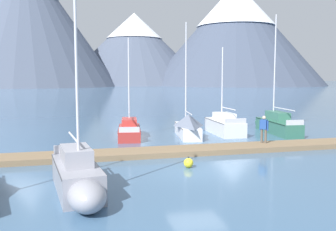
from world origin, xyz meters
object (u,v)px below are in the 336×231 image
object	(u,v)px
sailboat_second_berth	(78,177)
sailboat_outer_slip	(276,124)
sailboat_mid_dock_port	(129,129)
sailboat_mid_dock_starboard	(187,125)
sailboat_far_berth	(223,125)
mooring_buoy_channel_marker	(189,163)
person_on_dock	(264,128)

from	to	relation	value
sailboat_second_berth	sailboat_outer_slip	size ratio (longest dim) A/B	0.81
sailboat_mid_dock_port	sailboat_mid_dock_starboard	size ratio (longest dim) A/B	0.86
sailboat_far_berth	sailboat_outer_slip	world-z (taller)	sailboat_outer_slip
sailboat_outer_slip	sailboat_second_berth	bearing A→B (deg)	-139.63
sailboat_mid_dock_port	sailboat_far_berth	bearing A→B (deg)	-0.05
sailboat_far_berth	mooring_buoy_channel_marker	xyz separation A→B (m)	(-5.67, -10.18, -0.43)
person_on_dock	mooring_buoy_channel_marker	xyz separation A→B (m)	(-5.95, -3.94, -1.03)
sailboat_mid_dock_port	sailboat_mid_dock_starboard	xyz separation A→B (m)	(4.15, -0.97, 0.29)
sailboat_mid_dock_port	mooring_buoy_channel_marker	world-z (taller)	sailboat_mid_dock_port
sailboat_second_berth	mooring_buoy_channel_marker	bearing A→B (deg)	31.46
sailboat_mid_dock_port	sailboat_mid_dock_starboard	bearing A→B (deg)	-13.10
sailboat_far_berth	sailboat_mid_dock_port	bearing A→B (deg)	179.95
sailboat_far_berth	mooring_buoy_channel_marker	size ratio (longest dim) A/B	12.19
sailboat_mid_dock_port	person_on_dock	size ratio (longest dim) A/B	4.25
sailboat_mid_dock_starboard	sailboat_far_berth	xyz separation A→B (m)	(3.14, 0.96, -0.15)
sailboat_mid_dock_starboard	sailboat_far_berth	size ratio (longest dim) A/B	1.26
sailboat_mid_dock_port	sailboat_far_berth	world-z (taller)	sailboat_mid_dock_port
sailboat_mid_dock_starboard	mooring_buoy_channel_marker	distance (m)	9.58
sailboat_mid_dock_starboard	person_on_dock	size ratio (longest dim) A/B	4.96
sailboat_far_berth	sailboat_outer_slip	bearing A→B (deg)	-7.76
sailboat_mid_dock_port	sailboat_far_berth	xyz separation A→B (m)	(7.29, -0.01, 0.14)
sailboat_mid_dock_port	sailboat_mid_dock_starboard	world-z (taller)	sailboat_mid_dock_starboard
sailboat_far_berth	person_on_dock	size ratio (longest dim) A/B	3.94
sailboat_outer_slip	sailboat_mid_dock_port	bearing A→B (deg)	177.12
sailboat_mid_dock_port	mooring_buoy_channel_marker	bearing A→B (deg)	-80.97
sailboat_mid_dock_port	sailboat_outer_slip	bearing A→B (deg)	-2.88
sailboat_far_berth	sailboat_mid_dock_starboard	bearing A→B (deg)	-162.98
sailboat_outer_slip	person_on_dock	xyz separation A→B (m)	(-3.91, -5.67, 0.59)
sailboat_second_berth	sailboat_mid_dock_starboard	world-z (taller)	sailboat_mid_dock_starboard
sailboat_second_berth	person_on_dock	size ratio (longest dim) A/B	4.41
sailboat_mid_dock_starboard	sailboat_outer_slip	distance (m)	7.34
person_on_dock	mooring_buoy_channel_marker	distance (m)	7.21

